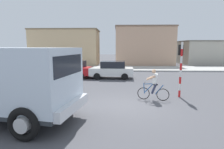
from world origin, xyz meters
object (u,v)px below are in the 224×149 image
Objects in this scene: car_white_mid at (17,74)px; car_far_side at (112,70)px; pedestrian_near_kerb at (83,66)px; traffic_light_pole at (181,62)px; truck_foreground at (9,80)px; car_red_near at (72,69)px; cyclist at (154,85)px.

car_white_mid is 1.06× the size of car_far_side.
car_far_side is 4.07m from pedestrian_near_kerb.
pedestrian_near_kerb reaches higher than car_white_mid.
traffic_light_pole is 1.98× the size of pedestrian_near_kerb.
car_far_side is (7.44, 2.72, 0.00)m from car_white_mid.
traffic_light_pole reaches higher than truck_foreground.
car_red_near is 2.14m from pedestrian_near_kerb.
car_far_side is (3.83, -0.45, 0.00)m from car_red_near.
pedestrian_near_kerb is at bearing 50.94° from car_white_mid.
traffic_light_pole is 0.76× the size of car_red_near.
traffic_light_pole is at bearing -16.53° from car_white_mid.
truck_foreground is 1.81× the size of traffic_light_pole.
car_white_mid is 2.66× the size of pedestrian_near_kerb.
car_white_mid is (-3.74, 7.22, -0.85)m from truck_foreground.
cyclist is 0.40× the size of car_white_mid.
car_white_mid is 7.93m from car_far_side.
car_red_near is at bearing -106.86° from pedestrian_near_kerb.
pedestrian_near_kerb is at bearing 130.47° from traffic_light_pole.
traffic_light_pole reaches higher than car_white_mid.
truck_foreground is 6.96m from cyclist.
cyclist is at bearing -58.64° from pedestrian_near_kerb.
truck_foreground is at bearing -110.42° from car_far_side.
car_white_mid is (-9.96, 4.19, -0.05)m from cyclist.
traffic_light_pole is 11.45m from pedestrian_near_kerb.
truck_foreground is at bearing -153.98° from cyclist.
pedestrian_near_kerb is at bearing 121.36° from cyclist.
truck_foreground is at bearing -154.39° from traffic_light_pole.
car_red_near and car_far_side have the same top height.
traffic_light_pole reaches higher than car_red_near.
traffic_light_pole is at bearing 24.03° from cyclist.
pedestrian_near_kerb is (4.23, 5.21, 0.03)m from car_white_mid.
cyclist is 9.72m from car_red_near.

